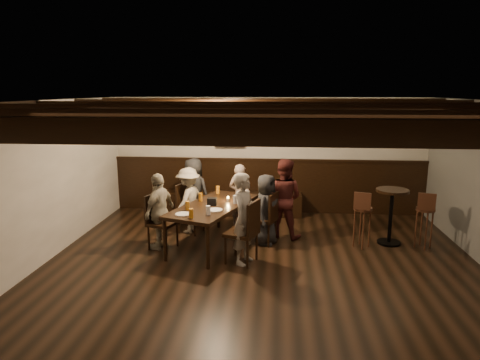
# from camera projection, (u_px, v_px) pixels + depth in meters

# --- Properties ---
(room) EXTENTS (7.00, 7.00, 7.00)m
(room) POSITION_uv_depth(u_px,v_px,m) (251.00, 173.00, 7.74)
(room) COLOR black
(room) RESTS_ON ground
(dining_table) EXTENTS (1.42, 2.06, 0.71)m
(dining_table) POSITION_uv_depth(u_px,v_px,m) (214.00, 208.00, 7.01)
(dining_table) COLOR black
(dining_table) RESTS_ON floor
(chair_left_near) EXTENTS (0.52, 0.52, 0.89)m
(chair_left_near) POSITION_uv_depth(u_px,v_px,m) (190.00, 217.00, 7.78)
(chair_left_near) COLOR black
(chair_left_near) RESTS_ON floor
(chair_left_far) EXTENTS (0.52, 0.52, 0.90)m
(chair_left_far) POSITION_uv_depth(u_px,v_px,m) (162.00, 232.00, 6.98)
(chair_left_far) COLOR black
(chair_left_far) RESTS_ON floor
(chair_right_near) EXTENTS (0.51, 0.51, 0.88)m
(chair_right_near) POSITION_uv_depth(u_px,v_px,m) (264.00, 228.00, 7.20)
(chair_right_near) COLOR black
(chair_right_near) RESTS_ON floor
(chair_right_far) EXTENTS (0.56, 0.56, 0.96)m
(chair_right_far) POSITION_uv_depth(u_px,v_px,m) (242.00, 244.00, 6.39)
(chair_right_far) COLOR black
(chair_right_far) RESTS_ON floor
(person_bench_left) EXTENTS (0.73, 0.59, 1.29)m
(person_bench_left) POSITION_uv_depth(u_px,v_px,m) (194.00, 191.00, 8.18)
(person_bench_left) COLOR #252628
(person_bench_left) RESTS_ON floor
(person_bench_centre) EXTENTS (0.51, 0.42, 1.22)m
(person_bench_centre) POSITION_uv_depth(u_px,v_px,m) (240.00, 196.00, 7.96)
(person_bench_centre) COLOR gray
(person_bench_centre) RESTS_ON floor
(person_bench_right) EXTENTS (0.81, 0.72, 1.40)m
(person_bench_right) POSITION_uv_depth(u_px,v_px,m) (283.00, 198.00, 7.44)
(person_bench_right) COLOR #4C1D1A
(person_bench_right) RESTS_ON floor
(person_left_near) EXTENTS (0.67, 0.87, 1.19)m
(person_left_near) POSITION_uv_depth(u_px,v_px,m) (188.00, 200.00, 7.72)
(person_left_near) COLOR #A9A18F
(person_left_near) RESTS_ON floor
(person_left_far) EXTENTS (0.53, 0.79, 1.25)m
(person_left_far) POSITION_uv_depth(u_px,v_px,m) (160.00, 211.00, 6.92)
(person_left_far) COLOR #A09880
(person_left_far) RESTS_ON floor
(person_right_near) EXTENTS (0.55, 0.67, 1.19)m
(person_right_near) POSITION_uv_depth(u_px,v_px,m) (266.00, 209.00, 7.12)
(person_right_near) COLOR black
(person_right_near) RESTS_ON floor
(person_right_far) EXTENTS (0.47, 0.58, 1.37)m
(person_right_far) POSITION_uv_depth(u_px,v_px,m) (244.00, 219.00, 6.30)
(person_right_far) COLOR gray
(person_right_far) RESTS_ON floor
(pint_a) EXTENTS (0.07, 0.07, 0.14)m
(pint_a) POSITION_uv_depth(u_px,v_px,m) (218.00, 190.00, 7.72)
(pint_a) COLOR #BF7219
(pint_a) RESTS_ON dining_table
(pint_b) EXTENTS (0.07, 0.07, 0.14)m
(pint_b) POSITION_uv_depth(u_px,v_px,m) (243.00, 193.00, 7.46)
(pint_b) COLOR #BF7219
(pint_b) RESTS_ON dining_table
(pint_c) EXTENTS (0.07, 0.07, 0.14)m
(pint_c) POSITION_uv_depth(u_px,v_px,m) (200.00, 197.00, 7.19)
(pint_c) COLOR #BF7219
(pint_c) RESTS_ON dining_table
(pint_d) EXTENTS (0.07, 0.07, 0.14)m
(pint_d) POSITION_uv_depth(u_px,v_px,m) (235.00, 199.00, 7.04)
(pint_d) COLOR silver
(pint_d) RESTS_ON dining_table
(pint_e) EXTENTS (0.07, 0.07, 0.14)m
(pint_e) POSITION_uv_depth(u_px,v_px,m) (188.00, 206.00, 6.67)
(pint_e) COLOR #BF7219
(pint_e) RESTS_ON dining_table
(pint_f) EXTENTS (0.07, 0.07, 0.14)m
(pint_f) POSITION_uv_depth(u_px,v_px,m) (208.00, 210.00, 6.41)
(pint_f) COLOR silver
(pint_f) RESTS_ON dining_table
(pint_g) EXTENTS (0.07, 0.07, 0.14)m
(pint_g) POSITION_uv_depth(u_px,v_px,m) (191.00, 213.00, 6.25)
(pint_g) COLOR #BF7219
(pint_g) RESTS_ON dining_table
(plate_near) EXTENTS (0.24, 0.24, 0.01)m
(plate_near) POSITION_uv_depth(u_px,v_px,m) (183.00, 214.00, 6.43)
(plate_near) COLOR white
(plate_near) RESTS_ON dining_table
(plate_far) EXTENTS (0.24, 0.24, 0.01)m
(plate_far) POSITION_uv_depth(u_px,v_px,m) (215.00, 210.00, 6.66)
(plate_far) COLOR white
(plate_far) RESTS_ON dining_table
(condiment_caddy) EXTENTS (0.15, 0.10, 0.12)m
(condiment_caddy) POSITION_uv_depth(u_px,v_px,m) (212.00, 202.00, 6.94)
(condiment_caddy) COLOR black
(condiment_caddy) RESTS_ON dining_table
(candle) EXTENTS (0.05, 0.05, 0.05)m
(candle) POSITION_uv_depth(u_px,v_px,m) (228.00, 200.00, 7.21)
(candle) COLOR beige
(candle) RESTS_ON dining_table
(high_top_table) EXTENTS (0.53, 0.53, 0.94)m
(high_top_table) POSITION_uv_depth(u_px,v_px,m) (391.00, 208.00, 7.10)
(high_top_table) COLOR black
(high_top_table) RESTS_ON floor
(bar_stool_left) EXTENTS (0.32, 0.34, 0.95)m
(bar_stool_left) POSITION_uv_depth(u_px,v_px,m) (362.00, 226.00, 7.00)
(bar_stool_left) COLOR #391D12
(bar_stool_left) RESTS_ON floor
(bar_stool_right) EXTENTS (0.32, 0.33, 0.95)m
(bar_stool_right) POSITION_uv_depth(u_px,v_px,m) (424.00, 227.00, 6.96)
(bar_stool_right) COLOR #391D12
(bar_stool_right) RESTS_ON floor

